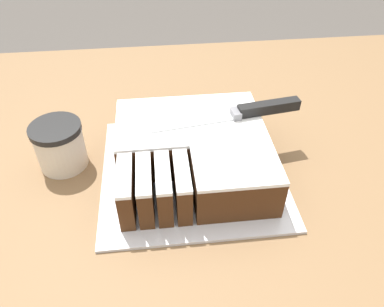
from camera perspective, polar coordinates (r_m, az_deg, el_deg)
name	(u,v)px	position (r m, az deg, el deg)	size (l,w,h in m)	color
countertop	(201,272)	(1.14, 1.40, -17.64)	(1.40, 1.10, 0.90)	brown
cake_board	(192,171)	(0.76, 0.00, -2.63)	(0.36, 0.35, 0.01)	silver
cake	(194,152)	(0.73, 0.30, 0.25)	(0.29, 0.28, 0.09)	#472814
knife	(253,110)	(0.76, 9.34, 6.49)	(0.31, 0.07, 0.02)	silver
coffee_cup	(60,145)	(0.79, -19.49, 1.16)	(0.10, 0.10, 0.10)	beige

